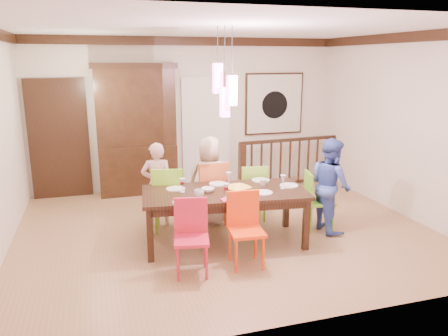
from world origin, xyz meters
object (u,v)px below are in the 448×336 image
object	(u,v)px
balustrade	(290,161)
chair_far_left	(169,193)
person_far_mid	(210,181)
china_hutch	(136,130)
person_far_left	(157,185)
person_end_right	(331,185)
dining_table	(225,197)
chair_end_right	(320,197)

from	to	relation	value
balustrade	chair_far_left	bearing A→B (deg)	-153.02
person_far_mid	balustrade	bearing A→B (deg)	-122.35
china_hutch	person_far_mid	size ratio (longest dim) A/B	1.77
person_far_left	person_end_right	size ratio (longest dim) A/B	0.93
dining_table	person_far_left	world-z (taller)	person_far_left
balustrade	person_end_right	world-z (taller)	person_end_right
balustrade	person_end_right	bearing A→B (deg)	-105.55
chair_far_left	person_end_right	size ratio (longest dim) A/B	0.71
dining_table	person_far_left	size ratio (longest dim) A/B	1.78
chair_end_right	dining_table	bearing A→B (deg)	105.55
balustrade	person_far_mid	distance (m)	2.64
chair_end_right	person_far_left	bearing A→B (deg)	82.71
china_hutch	chair_end_right	bearing A→B (deg)	-48.20
chair_far_left	person_far_left	bearing A→B (deg)	-44.42
person_far_mid	person_end_right	bearing A→B (deg)	174.81
dining_table	balustrade	world-z (taller)	balustrade
chair_end_right	balustrade	size ratio (longest dim) A/B	0.40
dining_table	person_end_right	bearing A→B (deg)	6.93
balustrade	person_far_mid	world-z (taller)	person_far_mid
person_end_right	chair_end_right	bearing A→B (deg)	66.81
person_far_mid	person_end_right	distance (m)	1.81
chair_far_left	person_far_left	world-z (taller)	person_far_left
dining_table	chair_end_right	distance (m)	1.50
dining_table	person_end_right	xyz separation A→B (m)	(1.63, 0.01, 0.03)
person_far_left	person_end_right	bearing A→B (deg)	168.78
person_far_left	chair_far_left	bearing A→B (deg)	132.46
dining_table	chair_end_right	world-z (taller)	chair_end_right
chair_far_left	balustrade	xyz separation A→B (m)	(2.75, 1.68, -0.06)
china_hutch	person_far_left	world-z (taller)	china_hutch
chair_end_right	person_far_mid	world-z (taller)	person_far_mid
chair_far_left	person_far_mid	bearing A→B (deg)	-160.14
chair_far_left	person_far_mid	world-z (taller)	person_far_mid
chair_end_right	person_far_mid	size ratio (longest dim) A/B	0.64
person_end_right	dining_table	bearing A→B (deg)	89.11
china_hutch	person_end_right	xyz separation A→B (m)	(2.52, -2.72, -0.52)
balustrade	person_end_right	size ratio (longest dim) A/B	1.61
chair_far_left	china_hutch	distance (m)	2.15
china_hutch	balustrade	bearing A→B (deg)	-6.61
china_hutch	person_far_left	size ratio (longest dim) A/B	1.87
china_hutch	dining_table	bearing A→B (deg)	-71.94
chair_far_left	balustrade	distance (m)	3.22
chair_far_left	person_far_left	size ratio (longest dim) A/B	0.76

